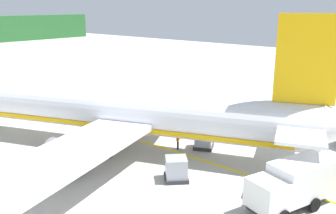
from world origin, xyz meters
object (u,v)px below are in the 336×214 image
cargo_container_mid (204,138)px  crew_loader_right (288,132)px  airliner_foreground (112,110)px  crew_loader_left (178,139)px  service_truck_pushback (293,184)px  cargo_container_near (176,169)px

cargo_container_mid → crew_loader_right: 8.19m
airliner_foreground → crew_loader_left: bearing=-57.1°
service_truck_pushback → crew_loader_right: 12.20m
service_truck_pushback → crew_loader_left: (2.87, 11.75, -0.65)m
crew_loader_left → crew_loader_right: size_ratio=1.01×
cargo_container_mid → airliner_foreground: bearing=126.6°
airliner_foreground → service_truck_pushback: airliner_foreground is taller
cargo_container_near → crew_loader_right: size_ratio=1.48×
service_truck_pushback → crew_loader_right: bearing=25.0°
cargo_container_near → crew_loader_right: (12.91, -2.87, 0.09)m
airliner_foreground → crew_loader_right: airliner_foreground is taller
cargo_container_near → crew_loader_right: cargo_container_near is taller
cargo_container_mid → crew_loader_right: (6.49, -4.99, 0.00)m
airliner_foreground → service_truck_pushback: (0.37, -16.76, -1.77)m
service_truck_pushback → cargo_container_near: bearing=103.2°
crew_loader_left → crew_loader_right: 10.51m
airliner_foreground → crew_loader_left: (3.24, -5.01, -2.42)m
crew_loader_left → service_truck_pushback: bearing=-103.7°
crew_loader_right → crew_loader_left: bearing=141.0°
cargo_container_mid → crew_loader_left: cargo_container_mid is taller
airliner_foreground → cargo_container_near: size_ratio=16.45×
cargo_container_near → crew_loader_right: 13.23m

